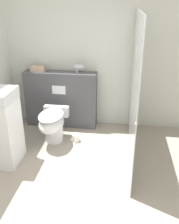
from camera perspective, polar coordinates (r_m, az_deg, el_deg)
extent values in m
cube|color=silver|center=(4.14, 0.00, 13.57)|extent=(8.00, 0.06, 2.50)
cube|color=#4C4C51|center=(4.27, -6.51, 2.90)|extent=(1.20, 0.23, 0.95)
cube|color=white|center=(4.08, -7.04, 5.01)|extent=(0.22, 0.01, 0.14)
cube|color=silver|center=(3.28, 10.20, 4.90)|extent=(0.01, 1.81, 1.92)
sphere|color=#B2B2B7|center=(2.49, 10.66, -2.65)|extent=(0.04, 0.04, 0.04)
cylinder|color=white|center=(3.91, -8.11, -4.35)|extent=(0.28, 0.28, 0.33)
ellipsoid|color=white|center=(3.74, -8.67, -2.50)|extent=(0.36, 0.55, 0.25)
ellipsoid|color=white|center=(3.68, -8.80, -0.64)|extent=(0.35, 0.54, 0.02)
cube|color=white|center=(3.97, -7.55, 0.21)|extent=(0.39, 0.11, 0.17)
cylinder|color=#B7B7BC|center=(4.01, -2.46, 10.34)|extent=(0.14, 0.07, 0.07)
cone|color=#B7B7BC|center=(3.99, -1.25, 10.30)|extent=(0.03, 0.06, 0.06)
cylinder|color=#B7B7BC|center=(4.03, -2.84, 9.58)|extent=(0.03, 0.03, 0.10)
cube|color=tan|center=(4.21, -11.61, 9.69)|extent=(0.23, 0.13, 0.08)
cylinder|color=white|center=(3.91, -3.20, -5.91)|extent=(0.11, 0.11, 0.12)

